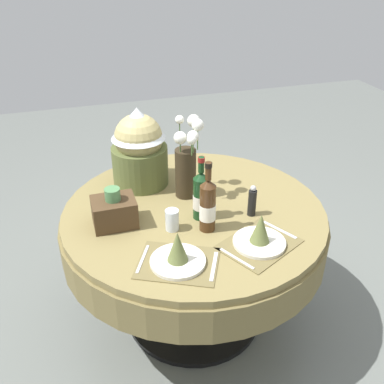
{
  "coord_description": "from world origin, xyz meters",
  "views": [
    {
      "loc": [
        -0.58,
        -1.82,
        1.95
      ],
      "look_at": [
        0.0,
        0.03,
        0.83
      ],
      "focal_mm": 41.04,
      "sensor_mm": 36.0,
      "label": 1
    }
  ],
  "objects": [
    {
      "name": "ground",
      "position": [
        0.0,
        0.0,
        0.0
      ],
      "size": [
        8.0,
        8.0,
        0.0
      ],
      "primitive_type": "plane",
      "color": "slate"
    },
    {
      "name": "dining_table",
      "position": [
        0.0,
        0.0,
        0.6
      ],
      "size": [
        1.37,
        1.37,
        0.75
      ],
      "color": "olive",
      "rests_on": "ground"
    },
    {
      "name": "place_setting_left",
      "position": [
        -0.2,
        -0.4,
        0.79
      ],
      "size": [
        0.42,
        0.38,
        0.16
      ],
      "color": "brown",
      "rests_on": "dining_table"
    },
    {
      "name": "place_setting_right",
      "position": [
        0.19,
        -0.38,
        0.79
      ],
      "size": [
        0.42,
        0.39,
        0.16
      ],
      "color": "brown",
      "rests_on": "dining_table"
    },
    {
      "name": "flower_vase",
      "position": [
        0.01,
        0.15,
        0.94
      ],
      "size": [
        0.17,
        0.22,
        0.43
      ],
      "color": "#332819",
      "rests_on": "dining_table"
    },
    {
      "name": "wine_bottle_left",
      "position": [
        0.01,
        -0.19,
        0.88
      ],
      "size": [
        0.08,
        0.08,
        0.35
      ],
      "color": "#422814",
      "rests_on": "dining_table"
    },
    {
      "name": "wine_bottle_centre",
      "position": [
        0.01,
        -0.09,
        0.87
      ],
      "size": [
        0.08,
        0.08,
        0.33
      ],
      "color": "#143819",
      "rests_on": "dining_table"
    },
    {
      "name": "tumbler_near_left",
      "position": [
        -0.15,
        -0.14,
        0.8
      ],
      "size": [
        0.07,
        0.07,
        0.1
      ],
      "primitive_type": "cylinder",
      "color": "silver",
      "rests_on": "dining_table"
    },
    {
      "name": "pepper_mill",
      "position": [
        0.26,
        -0.14,
        0.82
      ],
      "size": [
        0.04,
        0.04,
        0.17
      ],
      "color": "black",
      "rests_on": "dining_table"
    },
    {
      "name": "gift_tub_back_left",
      "position": [
        -0.2,
        0.35,
        0.98
      ],
      "size": [
        0.31,
        0.31,
        0.44
      ],
      "color": "#566033",
      "rests_on": "dining_table"
    },
    {
      "name": "woven_basket_side_left",
      "position": [
        -0.41,
        -0.02,
        0.82
      ],
      "size": [
        0.21,
        0.16,
        0.2
      ],
      "color": "#47331E",
      "rests_on": "dining_table"
    }
  ]
}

